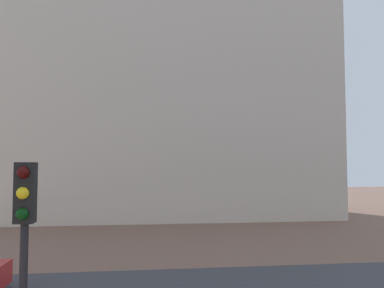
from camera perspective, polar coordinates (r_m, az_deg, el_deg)
landmark_building at (r=33.32m, az=-4.50°, el=7.85°), size 27.98×10.62×35.59m
traffic_light_pole at (r=6.35m, az=-23.65°, el=-13.65°), size 0.28×0.34×4.15m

